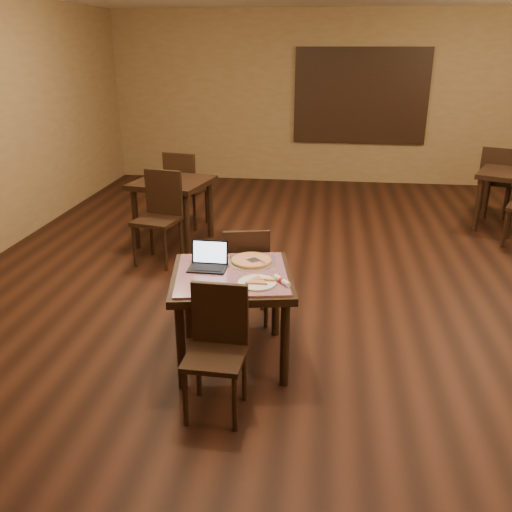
# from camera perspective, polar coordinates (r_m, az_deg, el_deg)

# --- Properties ---
(ground) EXTENTS (10.00, 10.00, 0.00)m
(ground) POSITION_cam_1_polar(r_m,az_deg,el_deg) (5.67, 7.34, -3.91)
(ground) COLOR black
(ground) RESTS_ON ground
(wall_back) EXTENTS (8.00, 0.02, 3.00)m
(wall_back) POSITION_cam_1_polar(r_m,az_deg,el_deg) (10.17, 8.03, 16.09)
(wall_back) COLOR olive
(wall_back) RESTS_ON ground
(mural) EXTENTS (2.34, 0.05, 1.64)m
(mural) POSITION_cam_1_polar(r_m,az_deg,el_deg) (10.14, 10.98, 16.19)
(mural) COLOR teal
(mural) RESTS_ON wall_back
(tiled_table) EXTENTS (1.07, 1.07, 0.76)m
(tiled_table) POSITION_cam_1_polar(r_m,az_deg,el_deg) (4.22, -2.55, -3.08)
(tiled_table) COLOR black
(tiled_table) RESTS_ON ground
(chair_main_near) EXTENTS (0.41, 0.41, 0.91)m
(chair_main_near) POSITION_cam_1_polar(r_m,az_deg,el_deg) (3.74, -4.10, -9.04)
(chair_main_near) COLOR black
(chair_main_near) RESTS_ON ground
(chair_main_far) EXTENTS (0.48, 0.48, 0.93)m
(chair_main_far) POSITION_cam_1_polar(r_m,az_deg,el_deg) (4.83, -1.07, -1.54)
(chair_main_far) COLOR black
(chair_main_far) RESTS_ON ground
(laptop) EXTENTS (0.30, 0.23, 0.20)m
(laptop) POSITION_cam_1_polar(r_m,az_deg,el_deg) (4.28, -5.00, -0.50)
(laptop) COLOR black
(laptop) RESTS_ON tiled_table
(plate) EXTENTS (0.28, 0.28, 0.02)m
(plate) POSITION_cam_1_polar(r_m,az_deg,el_deg) (3.98, 0.11, -2.85)
(plate) COLOR white
(plate) RESTS_ON tiled_table
(pizza_slice) EXTENTS (0.19, 0.19, 0.02)m
(pizza_slice) POSITION_cam_1_polar(r_m,az_deg,el_deg) (3.97, 0.11, -2.67)
(pizza_slice) COLOR beige
(pizza_slice) RESTS_ON plate
(pizza_pan) EXTENTS (0.40, 0.40, 0.01)m
(pizza_pan) POSITION_cam_1_polar(r_m,az_deg,el_deg) (4.38, -0.49, -0.60)
(pizza_pan) COLOR silver
(pizza_pan) RESTS_ON tiled_table
(pizza_whole) EXTENTS (0.33, 0.33, 0.02)m
(pizza_whole) POSITION_cam_1_polar(r_m,az_deg,el_deg) (4.37, -0.49, -0.43)
(pizza_whole) COLOR beige
(pizza_whole) RESTS_ON pizza_pan
(spatula) EXTENTS (0.21, 0.22, 0.01)m
(spatula) POSITION_cam_1_polar(r_m,az_deg,el_deg) (4.35, -0.27, -0.43)
(spatula) COLOR silver
(spatula) RESTS_ON pizza_whole
(napkin_roll) EXTENTS (0.14, 0.17, 0.04)m
(napkin_roll) POSITION_cam_1_polar(r_m,az_deg,el_deg) (3.99, 2.75, -2.60)
(napkin_roll) COLOR white
(napkin_roll) RESTS_ON tiled_table
(other_table_a) EXTENTS (1.12, 1.12, 0.80)m
(other_table_a) POSITION_cam_1_polar(r_m,az_deg,el_deg) (8.19, 25.37, 7.05)
(other_table_a) COLOR black
(other_table_a) RESTS_ON ground
(other_table_a_chair_far) EXTENTS (0.59, 0.59, 1.03)m
(other_table_a_chair_far) POSITION_cam_1_polar(r_m,az_deg,el_deg) (8.76, 23.94, 7.56)
(other_table_a_chair_far) COLOR black
(other_table_a_chair_far) RESTS_ON ground
(other_table_b) EXTENTS (1.04, 1.04, 0.82)m
(other_table_b) POSITION_cam_1_polar(r_m,az_deg,el_deg) (6.94, -8.77, 6.78)
(other_table_b) COLOR black
(other_table_b) RESTS_ON ground
(other_table_b_chair_near) EXTENTS (0.54, 0.54, 1.06)m
(other_table_b_chair_near) POSITION_cam_1_polar(r_m,az_deg,el_deg) (6.39, -10.07, 4.64)
(other_table_b_chair_near) COLOR black
(other_table_b_chair_near) RESTS_ON ground
(other_table_b_chair_far) EXTENTS (0.54, 0.54, 1.06)m
(other_table_b_chair_far) POSITION_cam_1_polar(r_m,az_deg,el_deg) (7.55, -7.60, 7.37)
(other_table_b_chair_far) COLOR black
(other_table_b_chair_far) RESTS_ON ground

